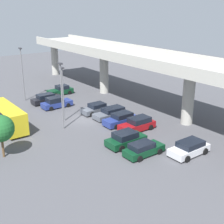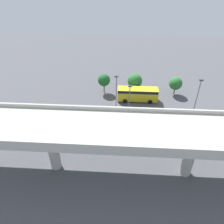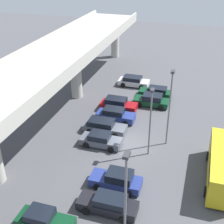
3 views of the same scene
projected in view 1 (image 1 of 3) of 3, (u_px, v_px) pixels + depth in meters
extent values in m
plane|color=#4C4C51|center=(84.00, 119.00, 41.96)|extent=(118.70, 118.70, 0.00)
cube|color=#ADAAA0|center=(141.00, 58.00, 45.11)|extent=(55.39, 7.77, 0.90)
cube|color=#ADAAA0|center=(120.00, 55.00, 42.76)|extent=(55.39, 0.30, 0.55)
cube|color=#ADAAA0|center=(159.00, 50.00, 46.97)|extent=(55.39, 0.30, 0.55)
cylinder|color=#ADAAA0|center=(55.00, 59.00, 67.36)|extent=(1.50, 1.50, 6.91)
cylinder|color=#ADAAA0|center=(104.00, 73.00, 53.38)|extent=(1.50, 1.50, 6.91)
cylinder|color=#ADAAA0|center=(188.00, 98.00, 39.41)|extent=(1.50, 1.50, 6.91)
cube|color=#0C381E|center=(60.00, 91.00, 53.22)|extent=(1.74, 4.30, 0.77)
cube|color=black|center=(62.00, 87.00, 53.21)|extent=(1.60, 1.95, 0.61)
cylinder|color=black|center=(56.00, 95.00, 51.87)|extent=(0.22, 0.66, 0.66)
cylinder|color=black|center=(51.00, 93.00, 53.22)|extent=(0.22, 0.66, 0.66)
cylinder|color=black|center=(70.00, 93.00, 53.37)|extent=(0.22, 0.66, 0.66)
cylinder|color=black|center=(65.00, 90.00, 54.72)|extent=(0.22, 0.66, 0.66)
cube|color=black|center=(47.00, 100.00, 48.75)|extent=(1.73, 4.81, 0.73)
cube|color=black|center=(45.00, 96.00, 48.40)|extent=(1.59, 2.52, 0.59)
cylinder|color=black|center=(53.00, 98.00, 50.34)|extent=(0.22, 0.61, 0.61)
cylinder|color=black|center=(58.00, 101.00, 49.00)|extent=(0.22, 0.61, 0.61)
cylinder|color=black|center=(36.00, 101.00, 48.66)|extent=(0.22, 0.61, 0.61)
cylinder|color=black|center=(41.00, 104.00, 47.31)|extent=(0.22, 0.61, 0.61)
cube|color=navy|center=(57.00, 104.00, 46.67)|extent=(1.81, 4.53, 0.73)
cube|color=black|center=(54.00, 100.00, 46.22)|extent=(1.67, 2.22, 0.72)
cylinder|color=black|center=(62.00, 102.00, 48.24)|extent=(0.22, 0.63, 0.63)
cylinder|color=black|center=(68.00, 105.00, 46.83)|extent=(0.22, 0.63, 0.63)
cylinder|color=black|center=(46.00, 106.00, 46.65)|extent=(0.22, 0.63, 0.63)
cylinder|color=black|center=(51.00, 109.00, 45.25)|extent=(0.22, 0.63, 0.63)
cube|color=#515660|center=(96.00, 110.00, 44.24)|extent=(1.82, 4.34, 0.68)
cube|color=black|center=(97.00, 105.00, 44.11)|extent=(1.67, 2.18, 0.57)
cylinder|color=black|center=(92.00, 115.00, 42.84)|extent=(0.22, 0.67, 0.67)
cylinder|color=black|center=(85.00, 111.00, 44.25)|extent=(0.22, 0.67, 0.67)
cylinder|color=black|center=(108.00, 111.00, 44.35)|extent=(0.22, 0.67, 0.67)
cylinder|color=black|center=(100.00, 107.00, 45.77)|extent=(0.22, 0.67, 0.67)
cube|color=#515660|center=(111.00, 114.00, 42.44)|extent=(1.93, 4.88, 0.65)
cube|color=black|center=(113.00, 109.00, 42.45)|extent=(1.78, 2.88, 0.59)
cylinder|color=black|center=(106.00, 120.00, 40.90)|extent=(0.22, 0.60, 0.60)
cylinder|color=black|center=(97.00, 116.00, 42.39)|extent=(0.22, 0.60, 0.60)
cylinder|color=black|center=(124.00, 115.00, 42.61)|extent=(0.22, 0.60, 0.60)
cylinder|color=black|center=(115.00, 112.00, 44.10)|extent=(0.22, 0.60, 0.60)
cube|color=navy|center=(121.00, 120.00, 40.04)|extent=(1.84, 4.62, 0.77)
cube|color=black|center=(122.00, 115.00, 39.95)|extent=(1.69, 2.46, 0.60)
cylinder|color=black|center=(116.00, 127.00, 38.60)|extent=(0.22, 0.64, 0.64)
cylinder|color=black|center=(107.00, 122.00, 40.02)|extent=(0.22, 0.64, 0.64)
cylinder|color=black|center=(134.00, 122.00, 40.21)|extent=(0.22, 0.64, 0.64)
cylinder|color=black|center=(125.00, 118.00, 41.64)|extent=(0.22, 0.64, 0.64)
cube|color=maroon|center=(137.00, 126.00, 38.21)|extent=(1.88, 4.66, 0.78)
cube|color=black|center=(139.00, 120.00, 38.19)|extent=(1.73, 2.62, 0.65)
cylinder|color=black|center=(133.00, 133.00, 36.75)|extent=(0.22, 0.68, 0.68)
cylinder|color=black|center=(123.00, 128.00, 38.21)|extent=(0.22, 0.68, 0.68)
cylinder|color=black|center=(151.00, 127.00, 38.38)|extent=(0.22, 0.68, 0.68)
cylinder|color=black|center=(140.00, 123.00, 39.84)|extent=(0.22, 0.68, 0.68)
cube|color=#0C381E|center=(126.00, 140.00, 34.23)|extent=(1.99, 4.54, 0.71)
cube|color=black|center=(125.00, 135.00, 33.93)|extent=(1.83, 2.45, 0.68)
cylinder|color=black|center=(130.00, 136.00, 35.86)|extent=(0.22, 0.71, 0.71)
cylinder|color=black|center=(142.00, 142.00, 34.32)|extent=(0.22, 0.71, 0.71)
cylinder|color=black|center=(110.00, 142.00, 34.27)|extent=(0.22, 0.71, 0.71)
cylinder|color=black|center=(122.00, 149.00, 32.73)|extent=(0.22, 0.71, 0.71)
cube|color=#0C381E|center=(144.00, 150.00, 32.06)|extent=(1.76, 4.41, 0.68)
cube|color=black|center=(142.00, 145.00, 31.67)|extent=(1.62, 2.46, 0.56)
cylinder|color=black|center=(148.00, 145.00, 33.58)|extent=(0.22, 0.63, 0.63)
cylinder|color=black|center=(160.00, 151.00, 32.21)|extent=(0.22, 0.63, 0.63)
cylinder|color=black|center=(128.00, 152.00, 32.04)|extent=(0.22, 0.63, 0.63)
cylinder|color=black|center=(140.00, 159.00, 30.67)|extent=(0.22, 0.63, 0.63)
cube|color=silver|center=(189.00, 150.00, 32.07)|extent=(1.97, 4.50, 0.72)
cube|color=black|center=(191.00, 144.00, 31.96)|extent=(1.81, 2.65, 0.56)
cylinder|color=black|center=(187.00, 159.00, 30.58)|extent=(0.22, 0.70, 0.70)
cylinder|color=black|center=(172.00, 152.00, 32.11)|extent=(0.22, 0.70, 0.70)
cylinder|color=black|center=(205.00, 151.00, 32.16)|extent=(0.22, 0.70, 0.70)
cylinder|color=black|center=(190.00, 145.00, 33.68)|extent=(0.22, 0.70, 0.70)
cube|color=gold|center=(6.00, 116.00, 38.55)|extent=(8.43, 2.31, 2.61)
cube|color=black|center=(6.00, 109.00, 38.24)|extent=(8.26, 2.36, 0.57)
cylinder|color=black|center=(25.00, 129.00, 37.60)|extent=(0.91, 0.29, 0.91)
cylinder|color=black|center=(5.00, 134.00, 36.27)|extent=(0.91, 0.29, 0.91)
cylinder|color=black|center=(9.00, 117.00, 41.55)|extent=(0.91, 0.29, 0.91)
cylinder|color=slate|center=(62.00, 98.00, 37.59)|extent=(0.16, 0.16, 8.08)
cube|color=#333338|center=(60.00, 63.00, 36.22)|extent=(0.70, 0.35, 0.20)
cylinder|color=slate|center=(23.00, 75.00, 48.83)|extent=(0.16, 0.16, 8.20)
cube|color=#333338|center=(20.00, 48.00, 47.44)|extent=(0.70, 0.35, 0.20)
cylinder|color=slate|center=(63.00, 95.00, 40.41)|extent=(0.16, 0.16, 7.01)
cube|color=#333338|center=(62.00, 68.00, 39.22)|extent=(0.70, 0.35, 0.20)
cylinder|color=brown|center=(3.00, 148.00, 31.47)|extent=(0.24, 0.24, 1.96)
sphere|color=#1E5B28|center=(0.00, 128.00, 30.76)|extent=(2.73, 2.73, 2.73)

